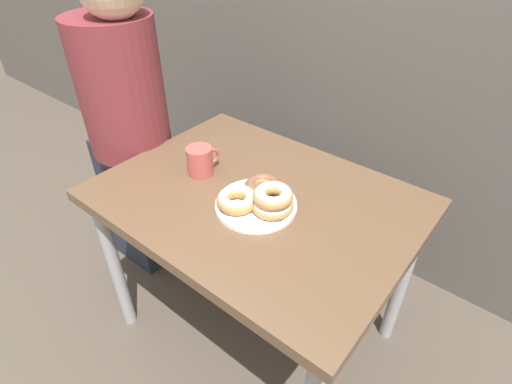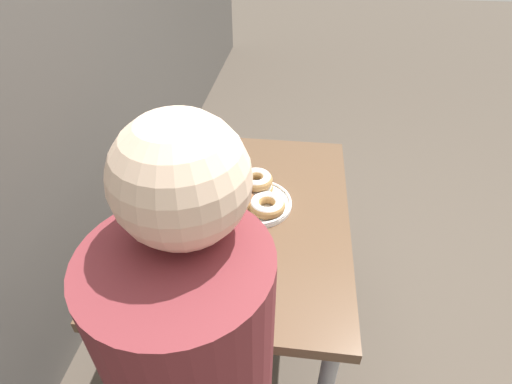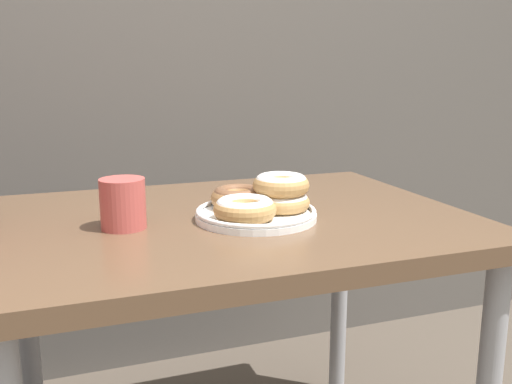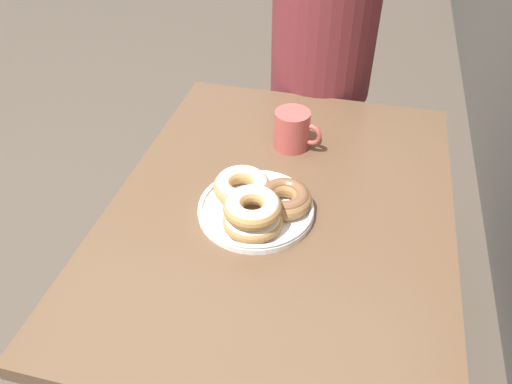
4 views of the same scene
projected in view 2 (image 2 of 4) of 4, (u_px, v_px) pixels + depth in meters
name	position (u px, v px, depth m)	size (l,w,h in m)	color
ground_plane	(325.00, 336.00, 1.84)	(14.00, 14.00, 0.00)	#4C4238
dining_table	(242.00, 228.00, 1.48)	(1.03, 0.77, 0.72)	brown
donut_plate	(255.00, 196.00, 1.44)	(0.27, 0.28, 0.09)	white
coffee_mug	(235.00, 248.00, 1.21)	(0.09, 0.13, 0.10)	#B74C47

